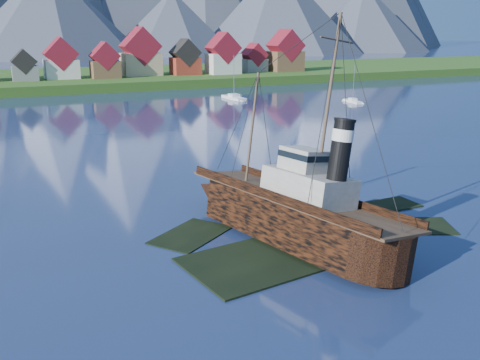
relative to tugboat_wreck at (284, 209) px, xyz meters
name	(u,v)px	position (x,y,z in m)	size (l,w,h in m)	color
ground	(302,242)	(0.83, -2.07, -2.81)	(1400.00, 1400.00, 0.00)	navy
shoal	(305,234)	(2.60, 0.08, -3.15)	(31.71, 21.24, 1.14)	black
shore_bank	(63,83)	(0.83, 167.93, -2.81)	(600.00, 80.00, 3.20)	#1E4112
seawall	(79,94)	(0.83, 129.93, -2.81)	(600.00, 2.50, 2.00)	#3F3D38
tugboat_wreck	(284,209)	(0.00, 0.00, 0.00)	(6.52, 28.07, 22.24)	black
sailboat_d	(353,102)	(65.45, 77.28, -2.57)	(2.81, 7.81, 10.42)	white
sailboat_e	(234,98)	(38.91, 97.54, -2.53)	(3.17, 11.17, 12.84)	white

